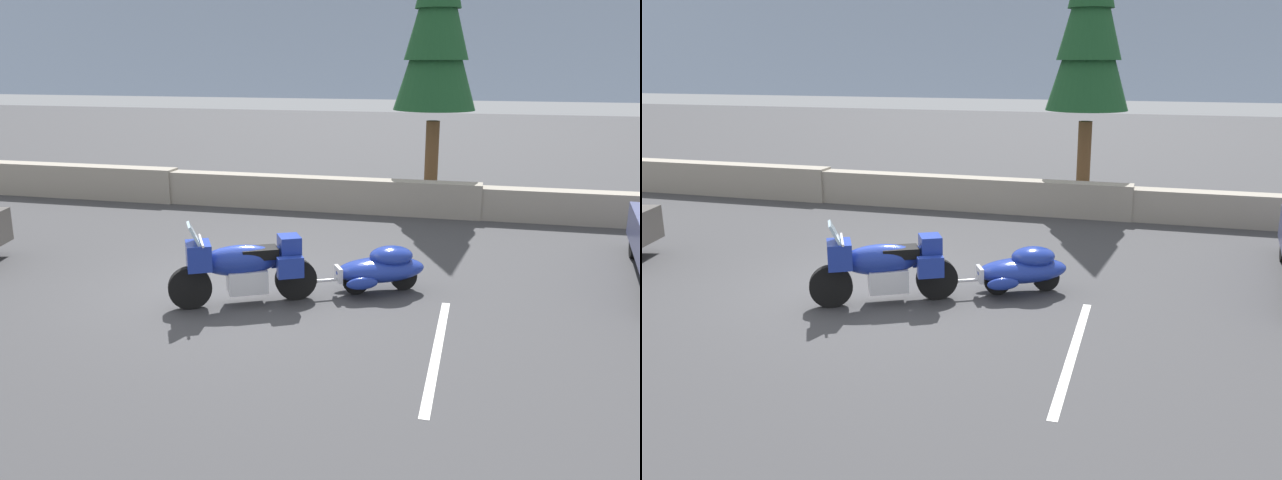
% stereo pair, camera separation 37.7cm
% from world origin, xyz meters
% --- Properties ---
extents(ground_plane, '(80.00, 80.00, 0.00)m').
position_xyz_m(ground_plane, '(0.00, 0.00, 0.00)').
color(ground_plane, '#38383A').
extents(stone_guard_wall, '(24.00, 0.64, 0.90)m').
position_xyz_m(stone_guard_wall, '(-0.63, 6.36, 0.42)').
color(stone_guard_wall, gray).
rests_on(stone_guard_wall, ground).
extents(distant_ridgeline, '(240.00, 80.00, 16.00)m').
position_xyz_m(distant_ridgeline, '(0.00, 96.36, 8.00)').
color(distant_ridgeline, '#8C9EB7').
rests_on(distant_ridgeline, ground).
extents(touring_motorcycle, '(2.10, 1.39, 1.33)m').
position_xyz_m(touring_motorcycle, '(0.51, -0.48, 0.62)').
color(touring_motorcycle, black).
rests_on(touring_motorcycle, ground).
extents(car_shaped_trailer, '(2.11, 1.37, 0.76)m').
position_xyz_m(car_shaped_trailer, '(2.49, 0.60, 0.41)').
color(car_shaped_trailer, black).
rests_on(car_shaped_trailer, ground).
extents(pine_tree_tall, '(2.11, 2.11, 7.49)m').
position_xyz_m(pine_tree_tall, '(2.64, 7.97, 4.69)').
color(pine_tree_tall, brown).
rests_on(pine_tree_tall, ground).
extents(parking_stripe_marker, '(0.12, 3.60, 0.01)m').
position_xyz_m(parking_stripe_marker, '(3.57, -1.50, 0.00)').
color(parking_stripe_marker, silver).
rests_on(parking_stripe_marker, ground).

